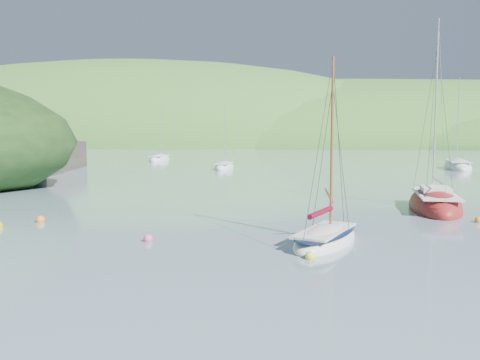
# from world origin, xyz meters

# --- Properties ---
(ground) EXTENTS (700.00, 700.00, 0.00)m
(ground) POSITION_xyz_m (0.00, 0.00, 0.00)
(ground) COLOR slate
(ground) RESTS_ON ground
(shoreline_hills) EXTENTS (690.00, 135.00, 56.00)m
(shoreline_hills) POSITION_xyz_m (-9.66, 172.42, 0.00)
(shoreline_hills) COLOR #3E772D
(shoreline_hills) RESTS_ON ground
(daysailer_white) EXTENTS (4.11, 6.29, 9.08)m
(daysailer_white) POSITION_xyz_m (4.62, 4.39, 0.21)
(daysailer_white) COLOR white
(daysailer_white) RESTS_ON ground
(sloop_red) EXTENTS (3.94, 9.30, 13.39)m
(sloop_red) POSITION_xyz_m (12.01, 15.74, 0.24)
(sloop_red) COLOR maroon
(sloop_red) RESTS_ON ground
(distant_sloop_a) EXTENTS (2.52, 6.51, 9.17)m
(distant_sloop_a) POSITION_xyz_m (-6.95, 49.35, 0.16)
(distant_sloop_a) COLOR white
(distant_sloop_a) RESTS_ON ground
(distant_sloop_b) EXTENTS (4.22, 9.39, 12.95)m
(distant_sloop_b) POSITION_xyz_m (23.35, 52.63, 0.21)
(distant_sloop_b) COLOR white
(distant_sloop_b) RESTS_ON ground
(distant_sloop_c) EXTENTS (2.85, 7.32, 10.30)m
(distant_sloop_c) POSITION_xyz_m (-20.25, 65.76, 0.18)
(distant_sloop_c) COLOR white
(distant_sloop_c) RESTS_ON ground
(mooring_buoys) EXTENTS (24.80, 10.09, 0.49)m
(mooring_buoys) POSITION_xyz_m (-1.09, 6.44, 0.12)
(mooring_buoys) COLOR #E9FA35
(mooring_buoys) RESTS_ON ground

